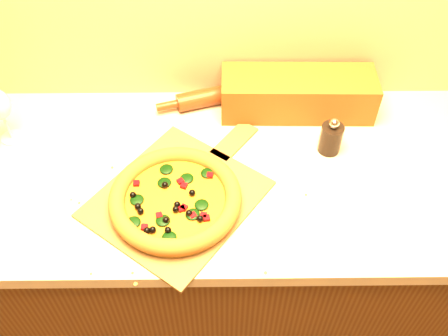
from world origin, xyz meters
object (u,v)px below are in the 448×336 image
(pepper_grinder, at_px, (331,138))
(rolling_pin, at_px, (222,94))
(pizza_peel, at_px, (181,195))
(pizza, at_px, (175,199))
(dark_jar, at_px, (257,98))

(pepper_grinder, bearing_deg, rolling_pin, 145.18)
(pizza_peel, height_order, rolling_pin, rolling_pin)
(pizza_peel, xyz_separation_m, pizza, (-0.01, -0.03, 0.03))
(dark_jar, bearing_deg, pepper_grinder, -38.82)
(pizza_peel, xyz_separation_m, pepper_grinder, (0.42, 0.16, 0.04))
(pepper_grinder, relative_size, dark_jar, 1.03)
(rolling_pin, bearing_deg, pizza_peel, -106.63)
(pizza_peel, distance_m, pizza, 0.04)
(pepper_grinder, bearing_deg, dark_jar, 141.18)
(pizza, distance_m, pepper_grinder, 0.47)
(pepper_grinder, relative_size, rolling_pin, 0.29)
(dark_jar, bearing_deg, rolling_pin, 154.03)
(dark_jar, bearing_deg, pizza, -122.31)
(pizza_peel, xyz_separation_m, dark_jar, (0.22, 0.32, 0.05))
(rolling_pin, bearing_deg, dark_jar, -25.97)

